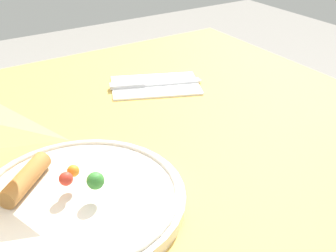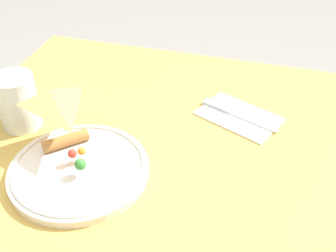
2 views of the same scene
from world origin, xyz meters
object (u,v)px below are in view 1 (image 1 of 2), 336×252
dining_table (141,199)px  plate_pizza (78,196)px  napkin_folded (155,85)px  butter_knife (151,83)px

dining_table → plate_pizza: (-0.14, -0.09, 0.13)m
dining_table → plate_pizza: size_ratio=3.55×
dining_table → napkin_folded: (0.13, 0.16, 0.12)m
dining_table → plate_pizza: plate_pizza is taller
dining_table → napkin_folded: bearing=51.9°
plate_pizza → butter_knife: (0.26, 0.26, -0.01)m
dining_table → butter_knife: butter_knife is taller
plate_pizza → butter_knife: 0.36m
plate_pizza → butter_knife: bearing=45.4°
napkin_folded → butter_knife: 0.01m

